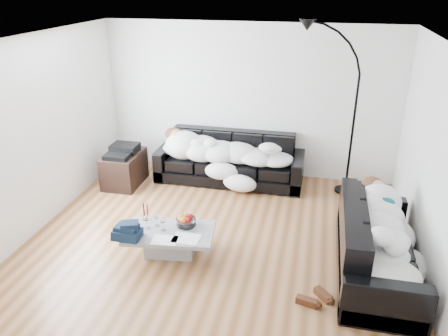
% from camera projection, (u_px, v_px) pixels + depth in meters
% --- Properties ---
extents(ground, '(5.00, 5.00, 0.00)m').
position_uv_depth(ground, '(219.00, 237.00, 5.94)').
color(ground, brown).
rests_on(ground, ground).
extents(wall_back, '(5.00, 0.02, 2.60)m').
position_uv_depth(wall_back, '(249.00, 101.00, 7.42)').
color(wall_back, silver).
rests_on(wall_back, ground).
extents(wall_left, '(0.02, 4.50, 2.60)m').
position_uv_depth(wall_left, '(40.00, 133.00, 5.92)').
color(wall_left, silver).
rests_on(wall_left, ground).
extents(wall_right, '(0.02, 4.50, 2.60)m').
position_uv_depth(wall_right, '(434.00, 166.00, 4.91)').
color(wall_right, silver).
rests_on(wall_right, ground).
extents(ceiling, '(5.00, 5.00, 0.00)m').
position_uv_depth(ceiling, '(218.00, 40.00, 4.89)').
color(ceiling, white).
rests_on(ceiling, ground).
extents(sofa_back, '(2.49, 0.86, 0.81)m').
position_uv_depth(sofa_back, '(230.00, 159.00, 7.43)').
color(sofa_back, black).
rests_on(sofa_back, ground).
extents(sofa_right, '(0.87, 2.03, 0.82)m').
position_uv_depth(sofa_right, '(378.00, 243.00, 5.08)').
color(sofa_right, black).
rests_on(sofa_right, ground).
extents(sleeper_back, '(2.10, 0.73, 0.42)m').
position_uv_depth(sleeper_back, '(229.00, 147.00, 7.30)').
color(sleeper_back, silver).
rests_on(sleeper_back, sofa_back).
extents(sleeper_right, '(0.74, 1.74, 0.43)m').
position_uv_depth(sleeper_right, '(381.00, 226.00, 4.99)').
color(sleeper_right, silver).
rests_on(sleeper_right, sofa_right).
extents(teal_cushion, '(0.42, 0.38, 0.20)m').
position_uv_depth(teal_cushion, '(372.00, 194.00, 5.53)').
color(teal_cushion, '#0B5151').
rests_on(teal_cushion, sofa_right).
extents(coffee_table, '(1.18, 0.79, 0.32)m').
position_uv_depth(coffee_table, '(170.00, 242.00, 5.54)').
color(coffee_table, '#939699').
rests_on(coffee_table, ground).
extents(fruit_bowl, '(0.28, 0.28, 0.16)m').
position_uv_depth(fruit_bowl, '(186.00, 220.00, 5.58)').
color(fruit_bowl, white).
rests_on(fruit_bowl, coffee_table).
extents(wine_glass_a, '(0.09, 0.09, 0.18)m').
position_uv_depth(wine_glass_a, '(157.00, 220.00, 5.56)').
color(wine_glass_a, white).
rests_on(wine_glass_a, coffee_table).
extents(wine_glass_b, '(0.09, 0.09, 0.19)m').
position_uv_depth(wine_glass_b, '(147.00, 222.00, 5.50)').
color(wine_glass_b, white).
rests_on(wine_glass_b, coffee_table).
extents(wine_glass_c, '(0.09, 0.09, 0.19)m').
position_uv_depth(wine_glass_c, '(163.00, 224.00, 5.46)').
color(wine_glass_c, white).
rests_on(wine_glass_c, coffee_table).
extents(candle_left, '(0.05, 0.05, 0.25)m').
position_uv_depth(candle_left, '(144.00, 212.00, 5.67)').
color(candle_left, maroon).
rests_on(candle_left, coffee_table).
extents(candle_right, '(0.05, 0.05, 0.21)m').
position_uv_depth(candle_right, '(147.00, 211.00, 5.73)').
color(candle_right, maroon).
rests_on(candle_right, coffee_table).
extents(newspaper_a, '(0.33, 0.25, 0.01)m').
position_uv_depth(newspaper_a, '(186.00, 238.00, 5.32)').
color(newspaper_a, silver).
rests_on(newspaper_a, coffee_table).
extents(newspaper_b, '(0.33, 0.25, 0.01)m').
position_uv_depth(newspaper_b, '(165.00, 240.00, 5.28)').
color(newspaper_b, silver).
rests_on(newspaper_b, coffee_table).
extents(navy_jacket, '(0.43, 0.41, 0.17)m').
position_uv_depth(navy_jacket, '(128.00, 226.00, 5.28)').
color(navy_jacket, black).
rests_on(navy_jacket, coffee_table).
extents(shoes, '(0.47, 0.42, 0.09)m').
position_uv_depth(shoes, '(314.00, 298.00, 4.75)').
color(shoes, '#472311').
rests_on(shoes, ground).
extents(av_cabinet, '(0.56, 0.80, 0.55)m').
position_uv_depth(av_cabinet, '(124.00, 169.00, 7.36)').
color(av_cabinet, black).
rests_on(av_cabinet, ground).
extents(stereo, '(0.44, 0.34, 0.13)m').
position_uv_depth(stereo, '(122.00, 150.00, 7.23)').
color(stereo, black).
rests_on(stereo, av_cabinet).
extents(floor_lamp, '(0.91, 0.51, 2.37)m').
position_uv_depth(floor_lamp, '(354.00, 123.00, 6.73)').
color(floor_lamp, black).
rests_on(floor_lamp, ground).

